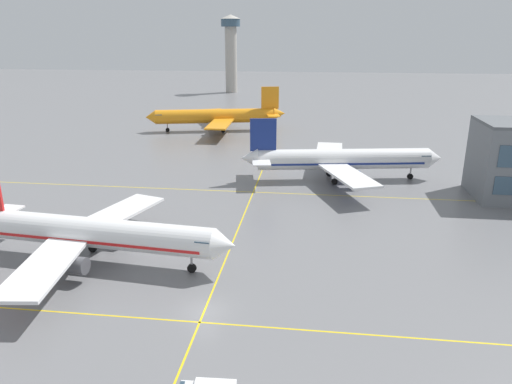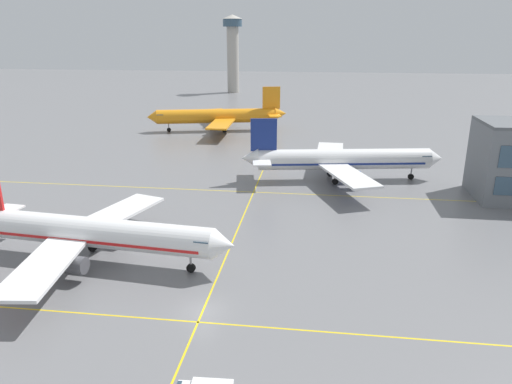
# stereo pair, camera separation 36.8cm
# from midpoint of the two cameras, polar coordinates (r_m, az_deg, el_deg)

# --- Properties ---
(ground_plane) EXTENTS (600.00, 600.00, 0.00)m
(ground_plane) POSITION_cam_midpoint_polar(r_m,az_deg,el_deg) (48.58, -6.13, -13.90)
(ground_plane) COLOR slate
(airliner_front_gate) EXTENTS (35.14, 30.18, 10.92)m
(airliner_front_gate) POSITION_cam_midpoint_polar(r_m,az_deg,el_deg) (59.35, -19.19, -4.57)
(airliner_front_gate) COLOR white
(airliner_front_gate) RESTS_ON ground
(airliner_second_row) EXTENTS (37.10, 31.63, 11.56)m
(airliner_second_row) POSITION_cam_midpoint_polar(r_m,az_deg,el_deg) (88.54, 10.25, 3.84)
(airliner_second_row) COLOR white
(airliner_second_row) RESTS_ON ground
(airliner_third_row) EXTENTS (38.04, 32.34, 11.93)m
(airliner_third_row) POSITION_cam_midpoint_polar(r_m,az_deg,el_deg) (133.08, -4.43, 9.02)
(airliner_third_row) COLOR orange
(airliner_third_row) RESTS_ON ground
(taxiway_markings) EXTENTS (119.44, 85.73, 0.01)m
(taxiway_markings) POSITION_cam_midpoint_polar(r_m,az_deg,el_deg) (63.68, -2.50, -5.55)
(taxiway_markings) COLOR yellow
(taxiway_markings) RESTS_ON ground
(control_tower) EXTENTS (8.82, 8.82, 33.34)m
(control_tower) POSITION_cam_midpoint_polar(r_m,az_deg,el_deg) (220.83, -2.74, 16.86)
(control_tower) COLOR #ADA89E
(control_tower) RESTS_ON ground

